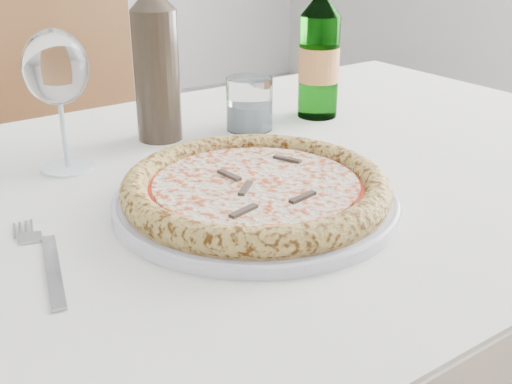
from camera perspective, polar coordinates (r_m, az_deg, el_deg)
dining_table at (r=0.91m, az=-3.48°, el=-4.02°), size 1.51×0.92×0.76m
chair_far at (r=1.59m, az=-15.09°, el=2.07°), size 0.39×0.40×0.93m
plate at (r=0.79m, az=-0.00°, el=-0.74°), size 0.35×0.35×0.02m
pizza at (r=0.79m, az=-0.00°, el=0.43°), size 0.33×0.33×0.03m
fork at (r=0.71m, az=-18.19°, el=-5.74°), size 0.05×0.22×0.00m
wine_glass at (r=0.92m, az=-17.36°, el=10.27°), size 0.09×0.09×0.20m
tumbler at (r=1.08m, az=-0.59°, el=7.54°), size 0.08×0.08×0.09m
beer_bottle at (r=1.15m, az=5.64°, el=12.05°), size 0.07×0.07×0.27m
wine_bottle at (r=1.02m, az=-8.88°, el=11.33°), size 0.07×0.07×0.29m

